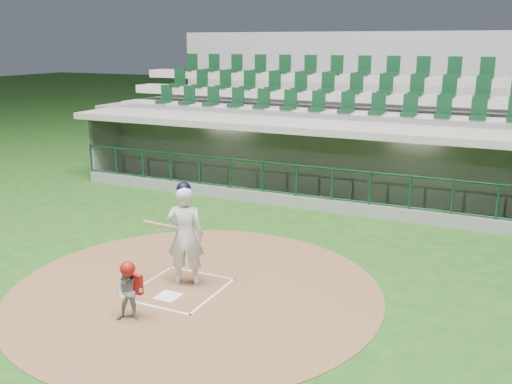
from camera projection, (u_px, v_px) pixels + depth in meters
ground at (188, 284)px, 11.35m from camera, size 120.00×120.00×0.00m
dirt_circle at (196, 290)px, 11.05m from camera, size 7.20×7.20×0.01m
home_plate at (168, 296)px, 10.73m from camera, size 0.43×0.43×0.02m
batter_box_chalk at (180, 289)px, 11.08m from camera, size 1.55×1.80×0.01m
dugout_structure at (321, 163)px, 17.92m from camera, size 16.40×3.70×3.00m
seating_deck at (346, 134)px, 20.53m from camera, size 17.00×6.72×5.15m
batter at (185, 234)px, 11.07m from camera, size 0.97×1.00×2.08m
catcher at (129, 290)px, 9.74m from camera, size 0.59×0.53×1.07m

